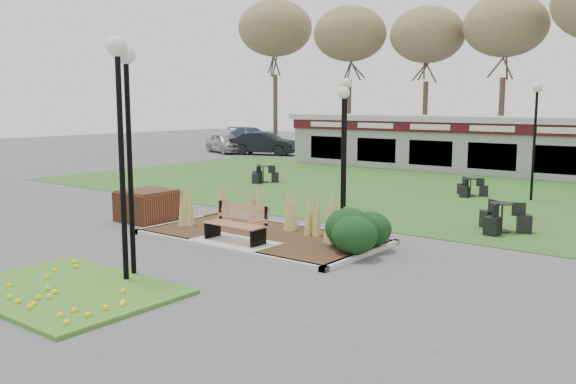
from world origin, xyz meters
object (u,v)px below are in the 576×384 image
Objects in this scene: car_blue at (251,137)px; food_pavilion at (502,145)px; lamp_post_far_right at (536,115)px; bistro_set_b at (470,190)px; lamp_post_near_left at (128,110)px; bistro_set_a at (263,177)px; lamp_post_mid_right at (343,127)px; car_black at (265,143)px; lamp_post_mid_left at (346,114)px; lamp_post_near_right at (119,105)px; car_silver at (225,143)px; park_bench at (237,223)px; brick_planter at (148,205)px; bistro_set_c at (502,222)px.

food_pavilion is at bearing -83.17° from car_blue.
bistro_set_b is at bearing -171.14° from lamp_post_far_right.
lamp_post_near_left is 15.55m from bistro_set_a.
lamp_post_mid_right is 2.93× the size of bistro_set_a.
bistro_set_b is at bearing -134.11° from car_black.
lamp_post_mid_left is 7.17m from lamp_post_far_right.
lamp_post_near_right is 32.11m from car_silver.
park_bench is 0.35× the size of lamp_post_near_right.
car_black is at bearing -58.60° from car_silver.
car_silver is (-21.73, 9.16, 0.48)m from bistro_set_b.
park_bench is 4.79m from lamp_post_near_right.
lamp_post_mid_left is 30.05m from car_blue.
brick_planter is 1.09× the size of bistro_set_a.
bistro_set_c is at bearing 63.25° from lamp_post_near_left.
lamp_post_mid_left is 24.05m from car_silver.
car_black reaches higher than car_silver.
lamp_post_far_right is at bearing 99.19° from bistro_set_c.
park_bench is at bearing -107.43° from lamp_post_far_right.
lamp_post_near_right reaches higher than car_blue.
bistro_set_c is (4.35, 9.44, -3.25)m from lamp_post_near_right.
car_silver is at bearing 177.06° from food_pavilion.
lamp_post_mid_left reaches higher than car_silver.
lamp_post_near_right is 10.89m from bistro_set_c.
food_pavilion reaches higher than brick_planter.
lamp_post_mid_right is 3.16× the size of bistro_set_b.
brick_planter is 0.35× the size of lamp_post_far_right.
bistro_set_b is (2.51, 5.08, -2.97)m from lamp_post_mid_left.
bistro_set_a is 14.88m from car_black.
bistro_set_c is 34.87m from car_blue.
lamp_post_mid_left is at bearing -116.28° from bistro_set_b.
bistro_set_c is (5.70, -0.82, -2.92)m from lamp_post_mid_left.
bistro_set_a is at bearing -156.82° from car_black.
car_black is at bearing -108.13° from car_blue.
food_pavilion is 14.86m from bistro_set_c.
car_black is 8.24m from car_blue.
lamp_post_mid_left is (-1.13, 9.90, -0.24)m from lamp_post_near_left.
food_pavilion is 20.21m from car_silver.
brick_planter is at bearing 137.91° from lamp_post_near_left.
lamp_post_mid_left is 1.03× the size of car_silver.
brick_planter is at bearing -103.06° from food_pavilion.
bistro_set_c is 29.13m from car_silver.
car_blue is at bearing 125.62° from brick_planter.
bistro_set_c is at bearing -18.70° from bistro_set_a.
lamp_post_near_right reaches higher than lamp_post_mid_left.
lamp_post_near_right is at bearing -83.87° from park_bench.
brick_planter is 0.28× the size of car_blue.
food_pavilion reaches higher than bistro_set_a.
brick_planter is 1.18× the size of bistro_set_b.
lamp_post_mid_right is 33.97m from car_blue.
bistro_set_a is at bearing -168.70° from bistro_set_b.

